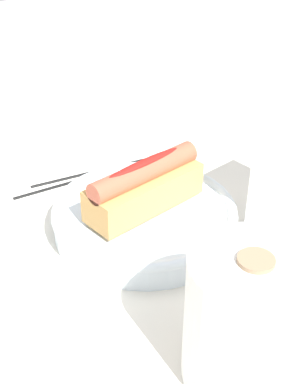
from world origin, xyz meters
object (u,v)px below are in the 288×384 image
object	(u,v)px
serving_bowl	(144,218)
chopstick_near	(87,177)
hotdog_front	(144,186)
paper_towel_roll	(248,321)
chopstick_far	(104,168)

from	to	relation	value
serving_bowl	chopstick_near	world-z (taller)	serving_bowl
chopstick_near	hotdog_front	bearing A→B (deg)	92.81
serving_bowl	paper_towel_roll	xyz separation A→B (m)	(0.01, 0.23, 0.05)
serving_bowl	chopstick_far	bearing A→B (deg)	-93.58
chopstick_near	serving_bowl	bearing A→B (deg)	92.81
paper_towel_roll	chopstick_far	size ratio (longest dim) A/B	0.61
paper_towel_roll	chopstick_near	world-z (taller)	paper_towel_roll
paper_towel_roll	chopstick_near	size ratio (longest dim) A/B	0.61
serving_bowl	chopstick_near	xyz separation A→B (m)	(0.02, -0.15, -0.02)
paper_towel_roll	chopstick_near	distance (m)	0.39
hotdog_front	paper_towel_roll	xyz separation A→B (m)	(0.01, 0.23, 0.00)
serving_bowl	chopstick_far	distance (m)	0.16
hotdog_front	paper_towel_roll	world-z (taller)	paper_towel_roll
paper_towel_roll	chopstick_far	world-z (taller)	paper_towel_roll
serving_bowl	chopstick_far	size ratio (longest dim) A/B	1.02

